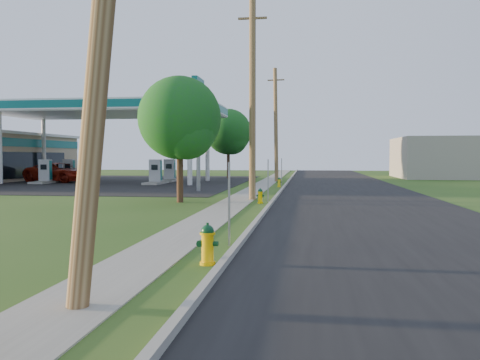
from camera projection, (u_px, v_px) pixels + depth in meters
The scene contains 23 objects.
ground_plane at pixel (172, 292), 7.97m from camera, with size 140.00×140.00×0.00m, color #204911.
road at pixel (379, 219), 17.27m from camera, with size 8.00×120.00×0.02m, color black.
curb at pixel (262, 215), 17.80m from camera, with size 0.15×120.00×0.15m, color gray.
sidewalk at pixel (213, 216), 18.04m from camera, with size 1.50×120.00×0.03m, color gray.
forecourt at pixel (86, 182), 41.78m from camera, with size 26.00×28.00×0.02m, color black.
utility_pole_mid at pixel (252, 98), 24.65m from camera, with size 1.40×0.32×9.80m.
utility_pole_far at pixel (276, 125), 42.48m from camera, with size 1.40×0.32×9.50m.
sign_post_near at pixel (229, 204), 12.05m from camera, with size 0.05×0.04×2.00m, color gray.
sign_post_mid at pixel (268, 181), 23.73m from camera, with size 0.05×0.04×2.00m, color gray.
sign_post_far at pixel (282, 172), 35.81m from camera, with size 0.05×0.04×2.00m, color gray.
gas_canopy at pixel (109, 110), 41.24m from camera, with size 18.18×9.18×6.40m.
fuel_pump_nw at pixel (45, 174), 40.10m from camera, with size 1.20×3.20×1.90m.
fuel_pump_ne at pixel (156, 175), 38.90m from camera, with size 1.20×3.20×1.90m.
fuel_pump_sw at pixel (69, 173), 44.06m from camera, with size 1.20×3.20×1.90m.
fuel_pump_se at pixel (170, 173), 42.86m from camera, with size 1.20×3.20×1.90m.
price_pylon at pixel (198, 102), 30.59m from camera, with size 0.34×2.04×6.85m.
distant_building at pixel (471, 158), 50.03m from camera, with size 14.00×10.00×4.00m, color gray.
tree_verge at pixel (181, 121), 23.36m from camera, with size 3.86×3.86×5.84m.
tree_lot at pixel (229, 134), 49.27m from camera, with size 4.46×4.46×6.76m.
hydrant_near at pixel (208, 244), 9.99m from camera, with size 0.42×0.38×0.83m.
hydrant_mid at pixel (260, 196), 23.02m from camera, with size 0.36×0.32×0.70m.
hydrant_far at pixel (279, 182), 35.20m from camera, with size 0.36×0.32×0.69m.
car_red at pixel (59, 172), 41.81m from camera, with size 2.69×5.83×1.62m, color maroon.
Camera 1 is at (2.11, -7.67, 2.14)m, focal length 38.00 mm.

